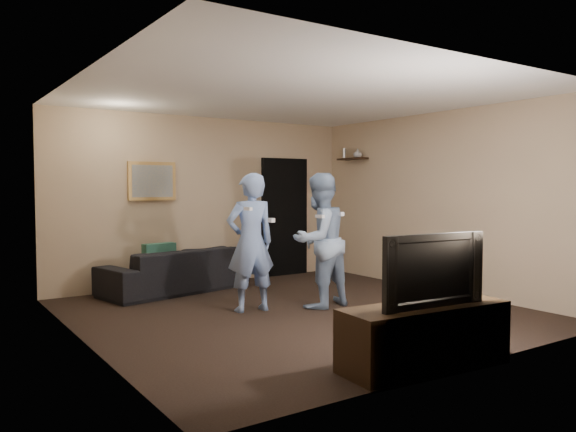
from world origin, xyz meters
TOP-DOWN VIEW (x-y plane):
  - ground at (0.00, 0.00)m, footprint 5.00×5.00m
  - ceiling at (0.00, 0.00)m, footprint 5.00×5.00m
  - wall_back at (0.00, 2.50)m, footprint 5.00×0.04m
  - wall_front at (0.00, -2.50)m, footprint 5.00×0.04m
  - wall_left at (-2.50, 0.00)m, footprint 0.04×5.00m
  - wall_right at (2.50, 0.00)m, footprint 0.04×5.00m
  - sofa at (-0.72, 2.06)m, footprint 2.27×1.26m
  - throw_pillow at (-0.96, 2.06)m, footprint 0.49×0.21m
  - painting_frame at (-0.90, 2.48)m, footprint 0.72×0.05m
  - painting_canvas at (-0.90, 2.45)m, footprint 0.62×0.01m
  - doorway at (1.45, 2.47)m, footprint 0.90×0.06m
  - light_switch at (0.85, 2.48)m, footprint 0.08×0.02m
  - wall_shelf at (2.39, 1.80)m, footprint 0.20×0.60m
  - shelf_vase at (2.39, 1.67)m, footprint 0.18×0.18m
  - shelf_figurine at (2.39, 2.02)m, footprint 0.06×0.06m
  - tv_console at (-0.29, -2.30)m, footprint 1.57×0.61m
  - television at (-0.29, -2.30)m, footprint 1.07×0.22m
  - wii_player_left at (-0.45, 0.35)m, footprint 0.66×0.53m
  - wii_player_right at (0.38, 0.07)m, footprint 0.91×0.77m

SIDE VIEW (x-z plane):
  - ground at x=0.00m, z-range 0.00..0.00m
  - tv_console at x=-0.29m, z-range -0.02..0.52m
  - sofa at x=-0.72m, z-range 0.00..0.63m
  - throw_pillow at x=-0.96m, z-range 0.24..0.72m
  - television at x=-0.29m, z-range 0.52..1.13m
  - wii_player_left at x=-0.45m, z-range 0.00..1.68m
  - wii_player_right at x=0.38m, z-range 0.00..1.69m
  - doorway at x=1.45m, z-range 0.00..2.00m
  - wall_back at x=0.00m, z-range 0.00..2.60m
  - wall_front at x=0.00m, z-range 0.00..2.60m
  - wall_left at x=-2.50m, z-range 0.00..2.60m
  - wall_right at x=2.50m, z-range 0.00..2.60m
  - light_switch at x=0.85m, z-range 1.24..1.36m
  - painting_frame at x=-0.90m, z-range 1.32..1.89m
  - painting_canvas at x=-0.90m, z-range 1.37..1.83m
  - wall_shelf at x=2.39m, z-range 1.98..2.00m
  - shelf_vase at x=2.39m, z-range 2.00..2.15m
  - shelf_figurine at x=2.39m, z-range 2.00..2.18m
  - ceiling at x=0.00m, z-range 2.58..2.62m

